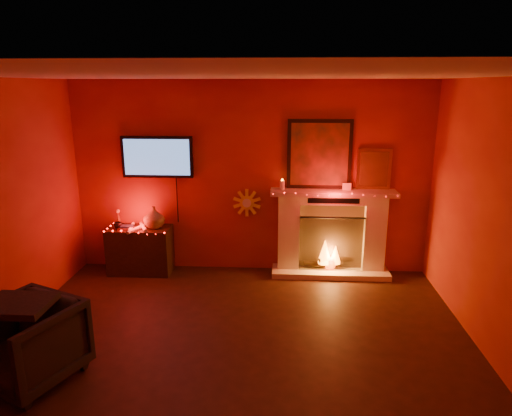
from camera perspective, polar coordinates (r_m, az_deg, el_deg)
The scene contains 6 objects.
room at distance 4.02m, azimuth -3.26°, elevation -3.41°, with size 5.00×5.00×5.00m.
fireplace at distance 6.49m, azimuth 9.34°, elevation -2.07°, with size 1.72×0.40×2.18m.
tv at distance 6.55m, azimuth -12.23°, elevation 6.23°, with size 1.00×0.07×1.24m.
sunburst_clock at distance 6.49m, azimuth -1.15°, elevation 0.65°, with size 0.40×0.03×0.40m.
console_table at distance 6.75m, azimuth -14.14°, elevation -4.66°, with size 0.88×0.54×0.98m.
armchair at distance 4.76m, azimuth -26.72°, elevation -14.84°, with size 0.80×0.82×0.75m, color black.
Camera 1 is at (0.45, -3.78, 2.63)m, focal length 32.00 mm.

